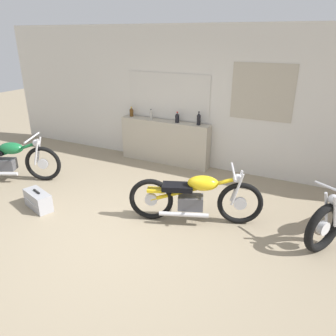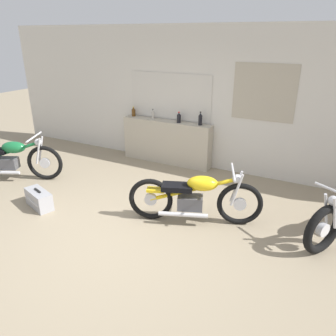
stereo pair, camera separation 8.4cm
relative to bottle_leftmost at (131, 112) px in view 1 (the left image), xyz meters
name	(u,v)px [view 1 (the left image)]	position (x,y,z in m)	size (l,w,h in m)	color
ground_plane	(117,239)	(1.59, -2.93, -1.02)	(24.00, 24.00, 0.00)	gray
wall_back	(202,99)	(1.58, 0.15, 0.39)	(10.00, 0.07, 2.80)	silver
sill_counter	(165,142)	(0.84, -0.03, -0.55)	(1.99, 0.28, 0.92)	#B7AD99
bottle_leftmost	(131,112)	(0.00, 0.00, 0.00)	(0.08, 0.08, 0.21)	#5B3814
bottle_left_center	(151,115)	(0.51, -0.03, 0.00)	(0.06, 0.06, 0.21)	#B7B2A8
bottle_center	(177,118)	(1.13, -0.05, 0.01)	(0.08, 0.08, 0.22)	black
bottle_right_center	(199,119)	(1.60, -0.02, 0.03)	(0.08, 0.08, 0.27)	black
motorcycle_yellow	(195,197)	(2.36, -2.02, -0.60)	(1.86, 0.88, 0.84)	black
motorcycle_green	(8,159)	(-1.36, -2.21, -0.59)	(1.84, 0.98, 0.87)	black
hard_case_silver	(38,200)	(-0.04, -2.78, -0.87)	(0.61, 0.40, 0.31)	#9E9EA3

